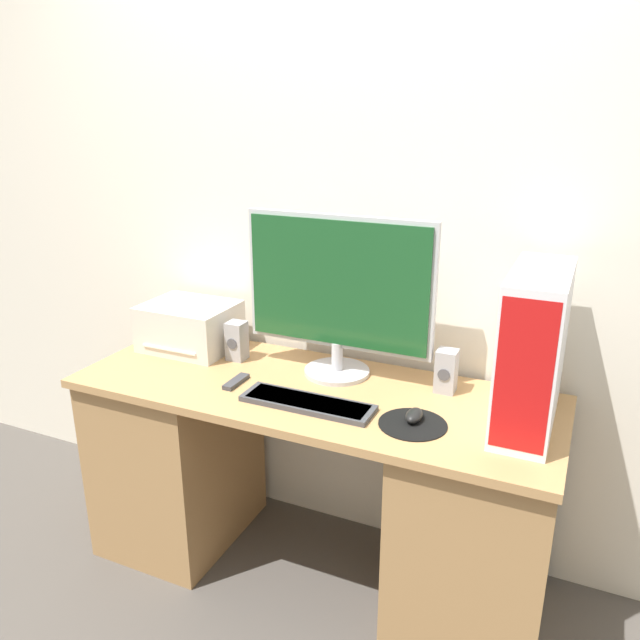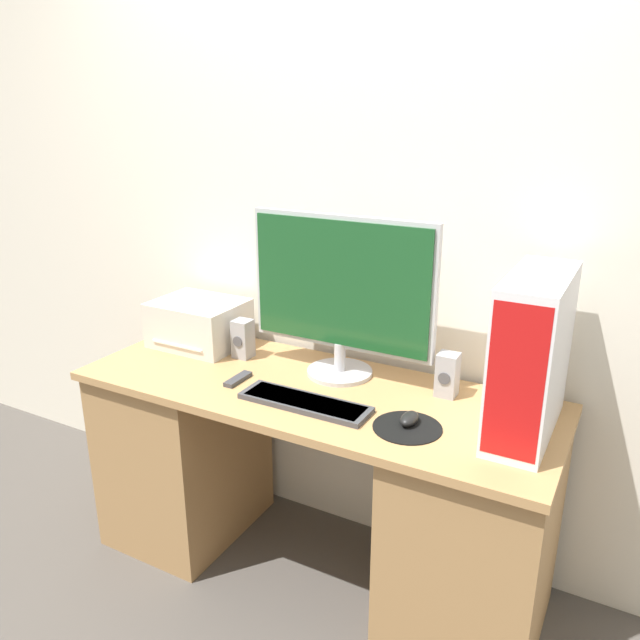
% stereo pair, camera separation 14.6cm
% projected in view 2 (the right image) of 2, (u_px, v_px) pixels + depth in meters
% --- Properties ---
extents(ground_plane, '(12.00, 12.00, 0.00)m').
position_uv_depth(ground_plane, '(269.00, 624.00, 2.20)').
color(ground_plane, '#4C4742').
extents(wall_back, '(6.40, 0.05, 2.70)m').
position_uv_depth(wall_back, '(360.00, 214.00, 2.33)').
color(wall_back, silver).
rests_on(wall_back, ground_plane).
extents(desk, '(1.72, 0.63, 0.79)m').
position_uv_depth(desk, '(312.00, 480.00, 2.33)').
color(desk, tan).
rests_on(desk, ground_plane).
extents(monitor, '(0.71, 0.24, 0.59)m').
position_uv_depth(monitor, '(341.00, 290.00, 2.22)').
color(monitor, '#B7B7BC').
rests_on(monitor, desk).
extents(keyboard, '(0.45, 0.13, 0.02)m').
position_uv_depth(keyboard, '(305.00, 402.00, 2.07)').
color(keyboard, '#3D3D42').
rests_on(keyboard, desk).
extents(mousepad, '(0.22, 0.22, 0.00)m').
position_uv_depth(mousepad, '(407.00, 427.00, 1.93)').
color(mousepad, black).
rests_on(mousepad, desk).
extents(mouse, '(0.05, 0.09, 0.04)m').
position_uv_depth(mouse, '(409.00, 419.00, 1.94)').
color(mouse, black).
rests_on(mouse, mousepad).
extents(computer_tower, '(0.17, 0.45, 0.50)m').
position_uv_depth(computer_tower, '(531.00, 356.00, 1.84)').
color(computer_tower, white).
rests_on(computer_tower, desk).
extents(printer, '(0.36, 0.29, 0.19)m').
position_uv_depth(printer, '(199.00, 323.00, 2.58)').
color(printer, beige).
rests_on(printer, desk).
extents(speaker_left, '(0.07, 0.07, 0.15)m').
position_uv_depth(speaker_left, '(243.00, 339.00, 2.45)').
color(speaker_left, '#99999E').
rests_on(speaker_left, desk).
extents(speaker_right, '(0.07, 0.07, 0.15)m').
position_uv_depth(speaker_right, '(447.00, 375.00, 2.12)').
color(speaker_right, '#99999E').
rests_on(speaker_right, desk).
extents(remote_control, '(0.04, 0.13, 0.02)m').
position_uv_depth(remote_control, '(238.00, 379.00, 2.26)').
color(remote_control, '#38383D').
rests_on(remote_control, desk).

